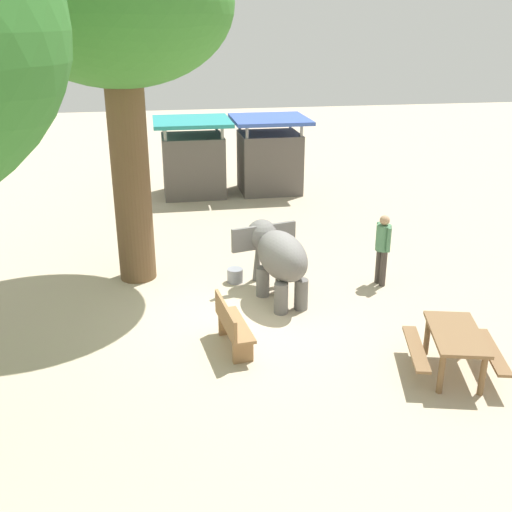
# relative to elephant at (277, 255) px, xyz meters

# --- Properties ---
(ground_plane) EXTENTS (60.00, 60.00, 0.00)m
(ground_plane) POSITION_rel_elephant_xyz_m (-0.79, -0.83, -0.98)
(ground_plane) COLOR #BAA88C
(elephant) EXTENTS (1.55, 2.24, 1.54)m
(elephant) POSITION_rel_elephant_xyz_m (0.00, 0.00, 0.00)
(elephant) COLOR slate
(elephant) RESTS_ON ground_plane
(person_handler) EXTENTS (0.32, 0.50, 1.62)m
(person_handler) POSITION_rel_elephant_xyz_m (2.44, 0.30, -0.03)
(person_handler) COLOR #3F3833
(person_handler) RESTS_ON ground_plane
(shade_tree_main) EXTENTS (4.63, 4.24, 7.51)m
(shade_tree_main) POSITION_rel_elephant_xyz_m (-2.93, 1.64, 4.72)
(shade_tree_main) COLOR brown
(shade_tree_main) RESTS_ON ground_plane
(wooden_bench) EXTENTS (0.56, 1.44, 0.88)m
(wooden_bench) POSITION_rel_elephant_xyz_m (-1.23, -1.93, -0.51)
(wooden_bench) COLOR olive
(wooden_bench) RESTS_ON ground_plane
(picnic_table_near) EXTENTS (1.81, 1.82, 0.78)m
(picnic_table_near) POSITION_rel_elephant_xyz_m (2.30, -3.39, -0.40)
(picnic_table_near) COLOR brown
(picnic_table_near) RESTS_ON ground_plane
(market_stall_teal) EXTENTS (2.50, 2.50, 2.52)m
(market_stall_teal) POSITION_rel_elephant_xyz_m (-1.10, 8.50, 0.16)
(market_stall_teal) COLOR #59514C
(market_stall_teal) RESTS_ON ground_plane
(market_stall_blue) EXTENTS (2.50, 2.50, 2.52)m
(market_stall_blue) POSITION_rel_elephant_xyz_m (1.50, 8.50, 0.16)
(market_stall_blue) COLOR #59514C
(market_stall_blue) RESTS_ON ground_plane
(feed_bucket) EXTENTS (0.36, 0.36, 0.32)m
(feed_bucket) POSITION_rel_elephant_xyz_m (-0.76, 0.98, -0.82)
(feed_bucket) COLOR gray
(feed_bucket) RESTS_ON ground_plane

